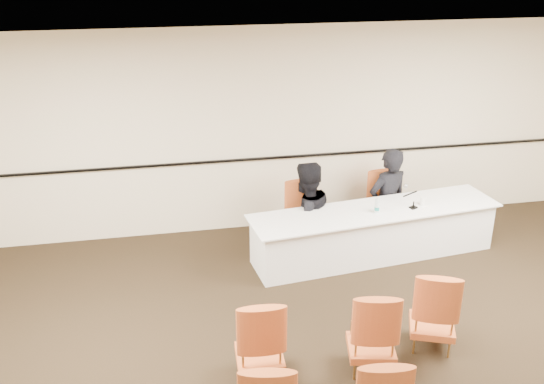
# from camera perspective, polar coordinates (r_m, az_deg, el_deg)

# --- Properties ---
(ceiling) EXTENTS (10.00, 10.00, 0.00)m
(ceiling) POSITION_cam_1_polar(r_m,az_deg,el_deg) (4.70, 9.84, 9.15)
(ceiling) COLOR white
(ceiling) RESTS_ON ground
(wall_back) EXTENTS (10.00, 0.04, 3.00)m
(wall_back) POSITION_cam_1_polar(r_m,az_deg,el_deg) (8.81, 0.10, 5.78)
(wall_back) COLOR #F7EDC2
(wall_back) RESTS_ON ground
(wall_rail) EXTENTS (9.80, 0.04, 0.03)m
(wall_rail) POSITION_cam_1_polar(r_m,az_deg,el_deg) (8.90, 0.15, 3.25)
(wall_rail) COLOR black
(wall_rail) RESTS_ON wall_back
(panel_table) EXTENTS (3.54, 1.22, 0.69)m
(panel_table) POSITION_cam_1_polar(r_m,az_deg,el_deg) (8.44, 9.58, -3.81)
(panel_table) COLOR white
(panel_table) RESTS_ON ground
(panelist_main) EXTENTS (0.74, 0.59, 1.77)m
(panelist_main) POSITION_cam_1_polar(r_m,az_deg,el_deg) (9.01, 10.75, -1.31)
(panelist_main) COLOR black
(panelist_main) RESTS_ON ground
(panelist_main_chair) EXTENTS (0.56, 0.56, 0.95)m
(panelist_main_chair) POSITION_cam_1_polar(r_m,az_deg,el_deg) (9.01, 10.76, -1.22)
(panelist_main_chair) COLOR #B44F20
(panelist_main_chair) RESTS_ON ground
(panelist_second) EXTENTS (1.05, 0.95, 1.77)m
(panelist_second) POSITION_cam_1_polar(r_m,az_deg,el_deg) (8.54, 3.12, -2.83)
(panelist_second) COLOR black
(panelist_second) RESTS_ON ground
(panelist_second_chair) EXTENTS (0.56, 0.56, 0.95)m
(panelist_second_chair) POSITION_cam_1_polar(r_m,az_deg,el_deg) (8.50, 3.14, -2.33)
(panelist_second_chair) COLOR #B44F20
(panelist_second_chair) RESTS_ON ground
(papers) EXTENTS (0.33, 0.27, 0.00)m
(papers) POSITION_cam_1_polar(r_m,az_deg,el_deg) (8.49, 12.66, -1.28)
(papers) COLOR white
(papers) RESTS_ON panel_table
(microphone) EXTENTS (0.19, 0.24, 0.31)m
(microphone) POSITION_cam_1_polar(r_m,az_deg,el_deg) (8.37, 13.23, -0.54)
(microphone) COLOR black
(microphone) RESTS_ON panel_table
(water_bottle) EXTENTS (0.09, 0.09, 0.22)m
(water_bottle) POSITION_cam_1_polar(r_m,az_deg,el_deg) (8.16, 9.87, -1.24)
(water_bottle) COLOR #17827B
(water_bottle) RESTS_ON panel_table
(drinking_glass) EXTENTS (0.08, 0.08, 0.10)m
(drinking_glass) POSITION_cam_1_polar(r_m,az_deg,el_deg) (8.20, 9.92, -1.57)
(drinking_glass) COLOR white
(drinking_glass) RESTS_ON panel_table
(coffee_cup) EXTENTS (0.09, 0.09, 0.12)m
(coffee_cup) POSITION_cam_1_polar(r_m,az_deg,el_deg) (8.53, 13.99, -0.85)
(coffee_cup) COLOR white
(coffee_cup) RESTS_ON panel_table
(aud_chair_front_left) EXTENTS (0.53, 0.53, 0.95)m
(aud_chair_front_left) POSITION_cam_1_polar(r_m,az_deg,el_deg) (6.09, -1.20, -13.55)
(aud_chair_front_left) COLOR #B44F20
(aud_chair_front_left) RESTS_ON ground
(aud_chair_front_mid) EXTENTS (0.59, 0.59, 0.95)m
(aud_chair_front_mid) POSITION_cam_1_polar(r_m,az_deg,el_deg) (6.28, 9.41, -12.61)
(aud_chair_front_mid) COLOR #B44F20
(aud_chair_front_mid) RESTS_ON ground
(aud_chair_front_right) EXTENTS (0.65, 0.65, 0.95)m
(aud_chair_front_right) POSITION_cam_1_polar(r_m,az_deg,el_deg) (6.73, 14.99, -10.49)
(aud_chair_front_right) COLOR #B44F20
(aud_chair_front_right) RESTS_ON ground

